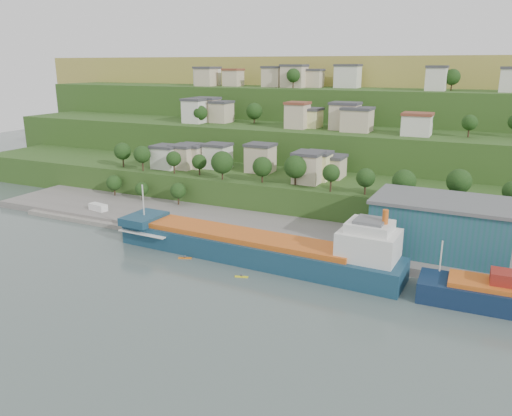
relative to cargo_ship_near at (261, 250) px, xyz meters
The scene contains 10 objects.
ground 11.43m from the cargo_ship_near, 122.60° to the right, with size 500.00×500.00×0.00m, color #4A5A57.
quay 23.55m from the cargo_ship_near, 53.07° to the left, with size 220.00×26.00×4.00m, color slate.
pebble_beach 62.33m from the cargo_ship_near, 168.25° to the left, with size 40.00×18.00×2.40m, color slate.
hillside 159.50m from the cargo_ship_near, 92.16° to the left, with size 360.00×210.74×96.00m.
cargo_ship_near is the anchor object (origin of this frame).
warehouse 42.35m from the cargo_ship_near, 27.07° to the left, with size 31.55×19.92×12.80m.
caravan 60.68m from the cargo_ship_near, 169.26° to the left, with size 6.00×2.50×2.80m, color white.
dinghy 50.58m from the cargo_ship_near, behind, with size 3.75×1.41×0.75m, color silver.
kayak_orange 18.51m from the cargo_ship_near, 160.02° to the right, with size 3.15×1.70×0.79m.
kayak_yellow 10.55m from the cargo_ship_near, 90.49° to the right, with size 2.96×1.37×0.74m.
Camera 1 is at (51.42, -89.99, 44.61)m, focal length 35.00 mm.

